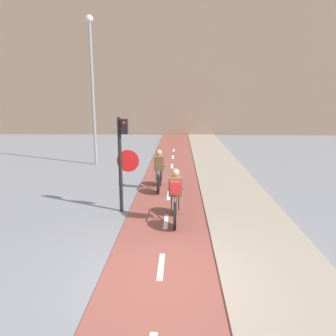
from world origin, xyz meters
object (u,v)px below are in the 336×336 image
at_px(traffic_light_pole, 123,154).
at_px(street_lamp_far, 92,77).
at_px(cyclist_far, 159,172).
at_px(cyclist_near, 175,198).

relative_size(traffic_light_pole, street_lamp_far, 0.40).
bearing_deg(street_lamp_far, traffic_light_pole, -69.33).
distance_m(street_lamp_far, cyclist_far, 6.95).
height_order(traffic_light_pole, street_lamp_far, street_lamp_far).
xyz_separation_m(traffic_light_pole, cyclist_near, (1.58, -0.86, -1.07)).
xyz_separation_m(street_lamp_far, cyclist_near, (4.23, -7.89, -3.68)).
height_order(street_lamp_far, cyclist_far, street_lamp_far).
height_order(cyclist_near, cyclist_far, same).
xyz_separation_m(street_lamp_far, cyclist_far, (3.58, -4.64, -3.73)).
relative_size(street_lamp_far, cyclist_far, 3.99).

